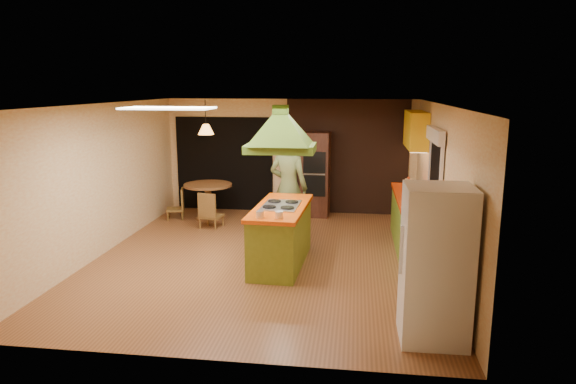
# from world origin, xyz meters

# --- Properties ---
(ground) EXTENTS (6.50, 6.50, 0.00)m
(ground) POSITION_xyz_m (0.00, 0.00, 0.00)
(ground) COLOR brown
(ground) RESTS_ON ground
(room_walls) EXTENTS (5.50, 6.50, 6.50)m
(room_walls) POSITION_xyz_m (0.00, 0.00, 1.25)
(room_walls) COLOR beige
(room_walls) RESTS_ON ground
(ceiling_plane) EXTENTS (6.50, 6.50, 0.00)m
(ceiling_plane) POSITION_xyz_m (0.00, 0.00, 2.50)
(ceiling_plane) COLOR silver
(ceiling_plane) RESTS_ON room_walls
(brick_panel) EXTENTS (2.64, 0.03, 2.50)m
(brick_panel) POSITION_xyz_m (1.25, 3.23, 1.25)
(brick_panel) COLOR #381E14
(brick_panel) RESTS_ON ground
(nook_opening) EXTENTS (2.20, 0.03, 2.10)m
(nook_opening) POSITION_xyz_m (-1.50, 3.23, 1.05)
(nook_opening) COLOR black
(nook_opening) RESTS_ON ground
(right_counter) EXTENTS (0.62, 3.05, 0.92)m
(right_counter) POSITION_xyz_m (2.45, 0.60, 0.46)
(right_counter) COLOR olive
(right_counter) RESTS_ON ground
(upper_cabinets) EXTENTS (0.34, 1.40, 0.70)m
(upper_cabinets) POSITION_xyz_m (2.57, 2.20, 1.95)
(upper_cabinets) COLOR yellow
(upper_cabinets) RESTS_ON room_walls
(window_right) EXTENTS (0.12, 1.35, 1.06)m
(window_right) POSITION_xyz_m (2.70, 0.40, 1.77)
(window_right) COLOR black
(window_right) RESTS_ON room_walls
(fluor_panel) EXTENTS (1.20, 0.60, 0.03)m
(fluor_panel) POSITION_xyz_m (-1.10, -1.20, 2.48)
(fluor_panel) COLOR white
(fluor_panel) RESTS_ON ceiling_plane
(kitchen_island) EXTENTS (0.85, 1.93, 0.96)m
(kitchen_island) POSITION_xyz_m (0.30, -0.25, 0.48)
(kitchen_island) COLOR olive
(kitchen_island) RESTS_ON ground
(range_hood) EXTENTS (1.05, 0.76, 0.80)m
(range_hood) POSITION_xyz_m (0.30, -0.25, 2.25)
(range_hood) COLOR #446419
(range_hood) RESTS_ON ceiling_plane
(man) EXTENTS (0.82, 0.65, 1.96)m
(man) POSITION_xyz_m (0.25, 1.05, 0.98)
(man) COLOR #4C552D
(man) RESTS_ON ground
(refrigerator) EXTENTS (0.73, 0.69, 1.75)m
(refrigerator) POSITION_xyz_m (2.33, -2.47, 0.87)
(refrigerator) COLOR white
(refrigerator) RESTS_ON ground
(wall_oven) EXTENTS (0.62, 0.62, 1.81)m
(wall_oven) POSITION_xyz_m (0.58, 2.95, 0.91)
(wall_oven) COLOR #462216
(wall_oven) RESTS_ON ground
(dining_table) EXTENTS (1.01, 1.01, 0.76)m
(dining_table) POSITION_xyz_m (-1.64, 2.33, 0.53)
(dining_table) COLOR brown
(dining_table) RESTS_ON ground
(chair_left) EXTENTS (0.44, 0.44, 0.65)m
(chair_left) POSITION_xyz_m (-2.34, 2.23, 0.33)
(chair_left) COLOR brown
(chair_left) RESTS_ON ground
(chair_near) EXTENTS (0.47, 0.47, 0.73)m
(chair_near) POSITION_xyz_m (-1.39, 1.68, 0.36)
(chair_near) COLOR brown
(chair_near) RESTS_ON ground
(pendant_lamp) EXTENTS (0.35, 0.35, 0.21)m
(pendant_lamp) POSITION_xyz_m (-1.64, 2.33, 1.90)
(pendant_lamp) COLOR #FF9E3F
(pendant_lamp) RESTS_ON ceiling_plane
(canister_large) EXTENTS (0.16, 0.16, 0.20)m
(canister_large) POSITION_xyz_m (2.40, 1.44, 1.02)
(canister_large) COLOR beige
(canister_large) RESTS_ON right_counter
(canister_medium) EXTENTS (0.16, 0.16, 0.17)m
(canister_medium) POSITION_xyz_m (2.40, 1.05, 1.01)
(canister_medium) COLOR beige
(canister_medium) RESTS_ON right_counter
(canister_small) EXTENTS (0.13, 0.13, 0.15)m
(canister_small) POSITION_xyz_m (2.40, 1.27, 0.99)
(canister_small) COLOR beige
(canister_small) RESTS_ON right_counter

